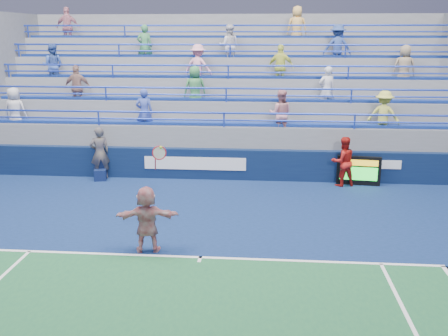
# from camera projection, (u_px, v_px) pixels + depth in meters

# --- Properties ---
(ground) EXTENTS (120.00, 120.00, 0.00)m
(ground) POSITION_uv_depth(u_px,v_px,m) (200.00, 258.00, 11.55)
(ground) COLOR #333538
(sponsor_wall) EXTENTS (18.00, 0.32, 1.10)m
(sponsor_wall) POSITION_uv_depth(u_px,v_px,m) (224.00, 164.00, 17.65)
(sponsor_wall) COLOR #0A183B
(sponsor_wall) RESTS_ON ground
(bleacher_stand) EXTENTS (18.00, 5.61, 6.13)m
(bleacher_stand) POSITION_uv_depth(u_px,v_px,m) (231.00, 119.00, 21.02)
(bleacher_stand) COLOR slate
(bleacher_stand) RESTS_ON ground
(serve_speed_board) EXTENTS (1.47, 0.33, 1.01)m
(serve_speed_board) POSITION_uv_depth(u_px,v_px,m) (359.00, 171.00, 16.98)
(serve_speed_board) COLOR black
(serve_speed_board) RESTS_ON ground
(judge_chair) EXTENTS (0.49, 0.49, 0.72)m
(judge_chair) POSITION_uv_depth(u_px,v_px,m) (100.00, 174.00, 17.60)
(judge_chair) COLOR #0D1A42
(judge_chair) RESTS_ON ground
(tennis_player) EXTENTS (1.55, 0.69, 2.60)m
(tennis_player) POSITION_uv_depth(u_px,v_px,m) (147.00, 219.00, 11.72)
(tennis_player) COLOR silver
(tennis_player) RESTS_ON ground
(line_judge) EXTENTS (0.81, 0.69, 1.88)m
(line_judge) POSITION_uv_depth(u_px,v_px,m) (100.00, 153.00, 17.63)
(line_judge) COLOR #131535
(line_judge) RESTS_ON ground
(ball_girl) EXTENTS (0.97, 0.85, 1.70)m
(ball_girl) POSITION_uv_depth(u_px,v_px,m) (343.00, 162.00, 16.82)
(ball_girl) COLOR #AF1914
(ball_girl) RESTS_ON ground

